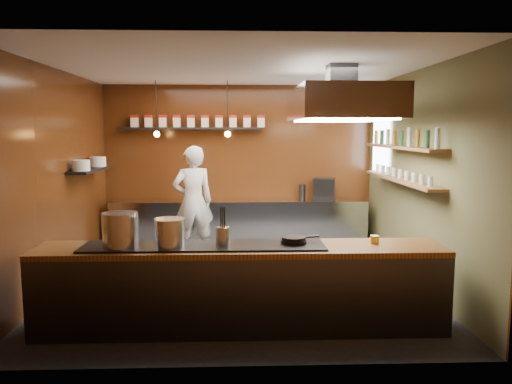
{
  "coord_description": "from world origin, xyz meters",
  "views": [
    {
      "loc": [
        -0.04,
        -6.87,
        2.16
      ],
      "look_at": [
        0.24,
        0.4,
        1.26
      ],
      "focal_mm": 35.0,
      "sensor_mm": 36.0,
      "label": 1
    }
  ],
  "objects_px": {
    "extractor_hood": "(341,104)",
    "chef": "(193,201)",
    "espresso_machine": "(324,189)",
    "stockpot_large": "(120,230)",
    "stockpot_small": "(170,232)"
  },
  "relations": [
    {
      "from": "extractor_hood",
      "to": "chef",
      "type": "bearing_deg",
      "value": 135.85
    },
    {
      "from": "espresso_machine",
      "to": "chef",
      "type": "bearing_deg",
      "value": -153.27
    },
    {
      "from": "extractor_hood",
      "to": "stockpot_large",
      "type": "relative_size",
      "value": 5.35
    },
    {
      "from": "stockpot_large",
      "to": "espresso_machine",
      "type": "height_order",
      "value": "stockpot_large"
    },
    {
      "from": "extractor_hood",
      "to": "chef",
      "type": "distance_m",
      "value": 3.31
    },
    {
      "from": "extractor_hood",
      "to": "chef",
      "type": "relative_size",
      "value": 1.05
    },
    {
      "from": "stockpot_small",
      "to": "extractor_hood",
      "type": "bearing_deg",
      "value": 31.44
    },
    {
      "from": "extractor_hood",
      "to": "stockpot_large",
      "type": "xyz_separation_m",
      "value": [
        -2.57,
        -1.25,
        -1.38
      ]
    },
    {
      "from": "stockpot_small",
      "to": "espresso_machine",
      "type": "distance_m",
      "value": 4.52
    },
    {
      "from": "extractor_hood",
      "to": "espresso_machine",
      "type": "bearing_deg",
      "value": 84.26
    },
    {
      "from": "espresso_machine",
      "to": "stockpot_large",
      "type": "bearing_deg",
      "value": -113.44
    },
    {
      "from": "extractor_hood",
      "to": "stockpot_large",
      "type": "bearing_deg",
      "value": -154.06
    },
    {
      "from": "espresso_machine",
      "to": "chef",
      "type": "height_order",
      "value": "chef"
    },
    {
      "from": "espresso_machine",
      "to": "chef",
      "type": "distance_m",
      "value": 2.44
    },
    {
      "from": "stockpot_large",
      "to": "espresso_machine",
      "type": "distance_m",
      "value": 4.81
    }
  ]
}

